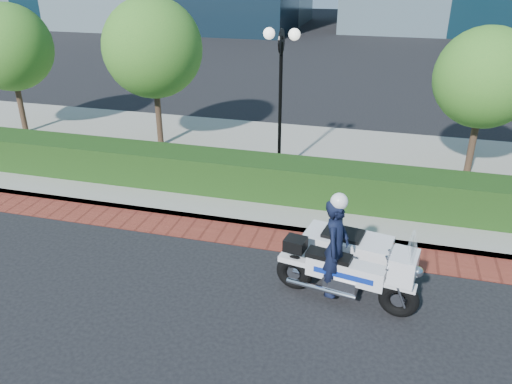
% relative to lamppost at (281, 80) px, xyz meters
% --- Properties ---
extents(ground, '(120.00, 120.00, 0.00)m').
position_rel_lamppost_xyz_m(ground, '(-1.00, -5.20, -2.96)').
color(ground, black).
rests_on(ground, ground).
extents(brick_strip, '(60.00, 1.00, 0.01)m').
position_rel_lamppost_xyz_m(brick_strip, '(-1.00, -3.70, -2.95)').
color(brick_strip, maroon).
rests_on(brick_strip, ground).
extents(sidewalk, '(60.00, 8.00, 0.15)m').
position_rel_lamppost_xyz_m(sidewalk, '(-1.00, 0.80, -2.88)').
color(sidewalk, gray).
rests_on(sidewalk, ground).
extents(hedge_main, '(18.00, 1.20, 1.00)m').
position_rel_lamppost_xyz_m(hedge_main, '(-1.00, -1.60, -2.31)').
color(hedge_main, black).
rests_on(hedge_main, sidewalk).
extents(lamppost, '(1.02, 0.70, 4.21)m').
position_rel_lamppost_xyz_m(lamppost, '(0.00, 0.00, 0.00)').
color(lamppost, black).
rests_on(lamppost, sidewalk).
extents(tree_a, '(3.00, 3.00, 4.58)m').
position_rel_lamppost_xyz_m(tree_a, '(-10.00, 1.30, 0.26)').
color(tree_a, '#332319').
rests_on(tree_a, sidewalk).
extents(tree_b, '(3.20, 3.20, 4.89)m').
position_rel_lamppost_xyz_m(tree_b, '(-4.50, 1.30, 0.48)').
color(tree_b, '#332319').
rests_on(tree_b, sidewalk).
extents(tree_c, '(2.80, 2.80, 4.30)m').
position_rel_lamppost_xyz_m(tree_c, '(5.50, 1.30, 0.09)').
color(tree_c, '#332319').
rests_on(tree_c, sidewalk).
extents(police_motorcycle, '(2.81, 2.22, 2.28)m').
position_rel_lamppost_xyz_m(police_motorcycle, '(2.51, -5.21, -2.18)').
color(police_motorcycle, black).
rests_on(police_motorcycle, ground).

